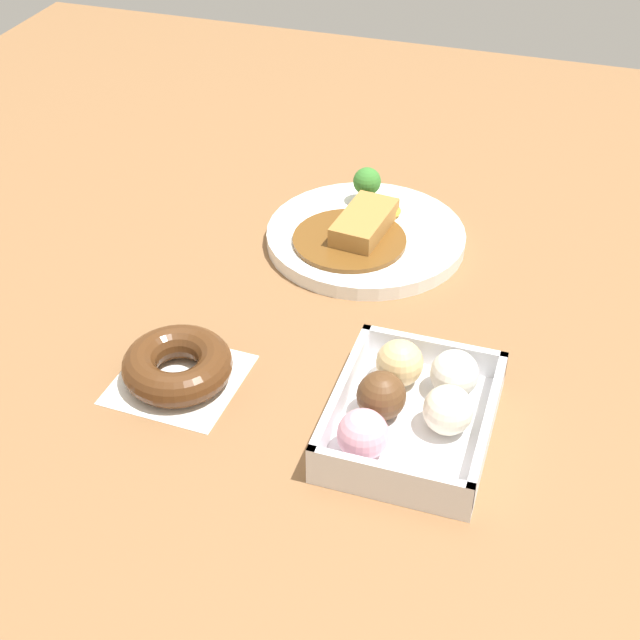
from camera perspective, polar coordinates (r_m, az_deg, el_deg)
name	(u,v)px	position (r m, az deg, el deg)	size (l,w,h in m)	color
ground_plane	(297,287)	(1.05, -1.49, 2.11)	(1.60, 1.60, 0.00)	brown
curry_plate	(365,233)	(1.12, 2.85, 5.49)	(0.25, 0.25, 0.07)	white
donut_box	(411,407)	(0.86, 5.76, -5.52)	(0.19, 0.15, 0.06)	white
chocolate_ring_donut	(178,366)	(0.92, -9.01, -2.89)	(0.13, 0.13, 0.04)	white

